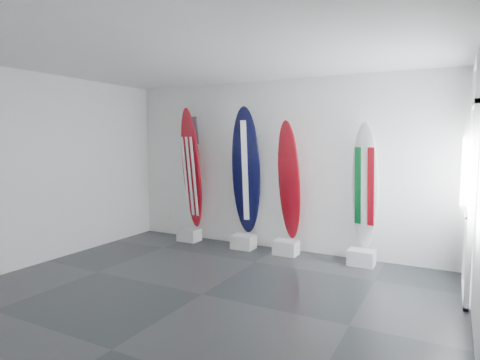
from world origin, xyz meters
The scene contains 15 objects.
floor centered at (0.00, 0.00, 0.00)m, with size 6.00×6.00×0.00m, color black.
ceiling centered at (0.00, 0.00, 3.00)m, with size 6.00×6.00×0.00m, color white.
wall_back centered at (0.00, 2.50, 1.50)m, with size 6.00×6.00×0.00m, color white.
wall_front centered at (0.00, -2.50, 1.50)m, with size 6.00×6.00×0.00m, color white.
wall_left centered at (-3.00, 0.00, 1.50)m, with size 5.00×5.00×0.00m, color white.
display_block_usa centered at (-1.73, 2.18, 0.12)m, with size 0.40×0.30×0.24m, color silver.
surfboard_usa centered at (-1.73, 2.28, 1.40)m, with size 0.53×0.08×2.34m, color maroon.
display_block_navy centered at (-0.54, 2.18, 0.12)m, with size 0.40×0.30×0.24m, color silver.
surfboard_navy centered at (-0.54, 2.28, 1.39)m, with size 0.52×0.08×2.32m, color black.
display_block_swiss centered at (0.28, 2.18, 0.12)m, with size 0.40×0.30×0.24m, color silver.
surfboard_swiss centered at (0.28, 2.28, 1.26)m, with size 0.46×0.08×2.06m, color maroon.
display_block_italy centered at (1.54, 2.18, 0.12)m, with size 0.40×0.30×0.24m, color silver.
surfboard_italy centered at (1.54, 2.28, 1.24)m, with size 0.45×0.08×1.99m, color white.
wall_outlet centered at (-2.45, 2.48, 0.35)m, with size 0.09×0.02×0.13m, color silver.
glass_door centered at (2.97, 1.55, 1.43)m, with size 0.12×1.16×2.85m, color white, non-canonical shape.
Camera 1 is at (2.75, -4.16, 1.95)m, focal length 30.24 mm.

